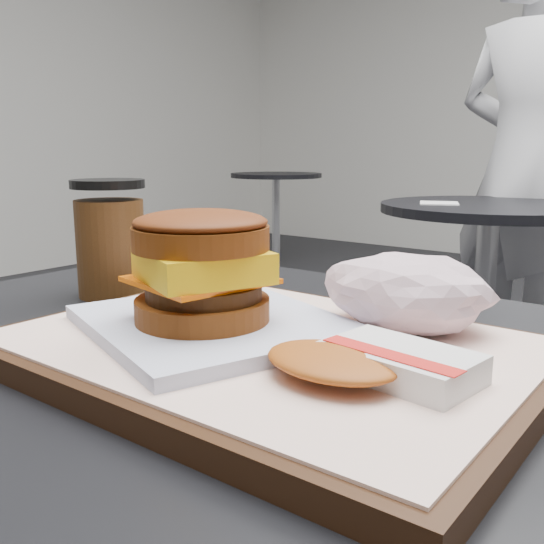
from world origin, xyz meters
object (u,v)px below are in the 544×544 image
Objects in this scene: coffee_cup at (111,242)px; patron at (526,164)px; serving_tray at (268,351)px; hash_brown at (369,362)px; neighbor_table at (486,264)px; breakfast_sandwich at (205,281)px; crumpled_wrapper at (406,291)px.

coffee_cup is 2.05m from patron.
serving_tray is 3.08× the size of hash_brown.
hash_brown reaches higher than neighbor_table.
patron is (-0.02, 0.46, 0.32)m from neighbor_table.
neighbor_table is at bearing 94.08° from coffee_cup.
patron is (-0.35, 2.13, 0.04)m from breakfast_sandwich.
neighbor_table is at bearing 101.23° from breakfast_sandwich.
neighbor_table is 0.56m from patron.
breakfast_sandwich is at bearing -78.77° from neighbor_table.
serving_tray is 3.07× the size of coffee_cup.
breakfast_sandwich is 0.15m from crumpled_wrapper.
patron is (-0.47, 2.03, 0.05)m from crumpled_wrapper.
coffee_cup is at bearing 114.41° from patron.
crumpled_wrapper reaches higher than neighbor_table.
crumpled_wrapper is 0.33m from coffee_cup.
hash_brown is 2.20m from patron.
crumpled_wrapper is (0.11, 0.10, -0.01)m from breakfast_sandwich.
breakfast_sandwich is 1.82× the size of crumpled_wrapper.
serving_tray is at bearing -14.14° from coffee_cup.
serving_tray reaches higher than neighbor_table.
neighbor_table is at bearing 102.87° from serving_tray.
patron reaches higher than breakfast_sandwich.
crumpled_wrapper is 2.08m from patron.
breakfast_sandwich is at bearing 120.05° from patron.
coffee_cup reaches higher than breakfast_sandwich.
hash_brown is at bearing -3.50° from breakfast_sandwich.
hash_brown is 0.37m from coffee_cup.
crumpled_wrapper reaches higher than serving_tray.
crumpled_wrapper is 0.17× the size of neighbor_table.
serving_tray is at bearing 19.79° from breakfast_sandwich.
coffee_cup is at bearing -85.92° from neighbor_table.
breakfast_sandwich is 0.14× the size of patron.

